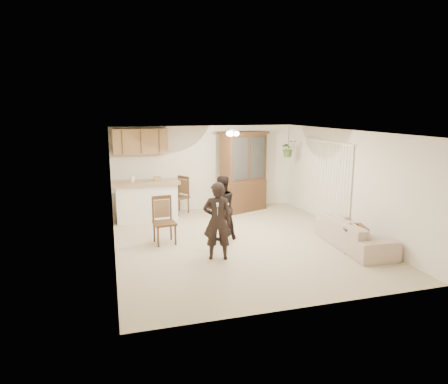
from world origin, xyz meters
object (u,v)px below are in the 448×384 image
object	(u,v)px
side_table	(353,238)
chair_hutch_right	(251,198)
chair_bar	(165,231)
sofa	(354,231)
child	(221,211)
adult	(217,216)
china_hutch	(243,172)
chair_hutch_left	(179,203)

from	to	relation	value
side_table	chair_hutch_right	xyz separation A→B (m)	(-0.79, 4.14, 0.04)
chair_hutch_right	chair_bar	bearing A→B (deg)	15.36
sofa	chair_hutch_right	xyz separation A→B (m)	(-0.96, 3.94, -0.03)
child	chair_bar	world-z (taller)	child
adult	chair_hutch_right	distance (m)	4.35
sofa	chair_hutch_right	world-z (taller)	chair_hutch_right
sofa	china_hutch	xyz separation A→B (m)	(-1.28, 3.76, 0.79)
adult	chair_bar	bearing A→B (deg)	-39.53
china_hutch	adult	bearing A→B (deg)	-137.37
side_table	chair_bar	size ratio (longest dim) A/B	0.58
sofa	chair_hutch_left	bearing A→B (deg)	42.28
child	chair_hutch_right	world-z (taller)	child
chair_hutch_right	child	bearing A→B (deg)	32.09
child	china_hutch	bearing A→B (deg)	-125.21
adult	chair_bar	xyz separation A→B (m)	(-0.90, 1.24, -0.60)
adult	chair_hutch_left	size ratio (longest dim) A/B	1.67
child	chair_hutch_right	xyz separation A→B (m)	(1.68, 2.59, -0.34)
chair_hutch_right	china_hutch	bearing A→B (deg)	3.48
sofa	chair_hutch_left	size ratio (longest dim) A/B	1.74
chair_hutch_left	china_hutch	bearing A→B (deg)	51.36
chair_bar	chair_hutch_right	size ratio (longest dim) A/B	0.91
side_table	chair_bar	bearing A→B (deg)	157.01
chair_hutch_left	chair_hutch_right	size ratio (longest dim) A/B	0.91
side_table	chair_hutch_left	distance (m)	5.14
side_table	chair_bar	distance (m)	4.11
child	chair_hutch_left	size ratio (longest dim) A/B	1.26
side_table	chair_hutch_right	world-z (taller)	chair_hutch_right
sofa	adult	bearing A→B (deg)	90.25
child	chair_hutch_left	bearing A→B (deg)	-83.79
chair_bar	sofa	bearing A→B (deg)	-25.54
china_hutch	sofa	bearing A→B (deg)	-92.32
adult	chair_bar	size ratio (longest dim) A/B	1.69
adult	side_table	distance (m)	2.97
china_hutch	chair_hutch_right	xyz separation A→B (m)	(0.32, 0.17, -0.83)
chair_bar	china_hutch	bearing A→B (deg)	35.48
china_hutch	chair_hutch_right	world-z (taller)	china_hutch
chair_hutch_left	chair_hutch_right	xyz separation A→B (m)	(2.24, -0.02, 0.03)
child	chair_hutch_left	world-z (taller)	child
chair_hutch_left	chair_hutch_right	bearing A→B (deg)	56.63
chair_hutch_right	sofa	bearing A→B (deg)	78.83
sofa	chair_bar	xyz separation A→B (m)	(-3.95, 1.40, -0.07)
adult	china_hutch	size ratio (longest dim) A/B	0.77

